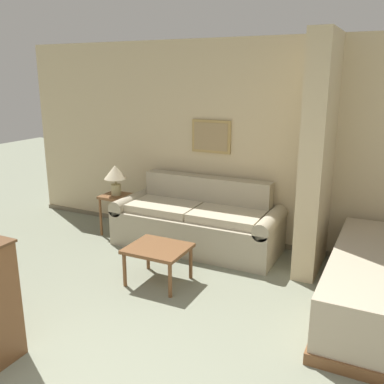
% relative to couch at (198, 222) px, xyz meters
% --- Properties ---
extents(wall_back, '(7.01, 0.16, 2.60)m').
position_rel_couch_xyz_m(wall_back, '(0.55, 0.48, 0.97)').
color(wall_back, '#CCB78E').
rests_on(wall_back, ground_plane).
extents(wall_partition_pillar, '(0.24, 0.85, 2.60)m').
position_rel_couch_xyz_m(wall_partition_pillar, '(1.44, -0.00, 0.98)').
color(wall_partition_pillar, '#CCB78E').
rests_on(wall_partition_pillar, ground_plane).
extents(couch, '(2.13, 0.84, 0.87)m').
position_rel_couch_xyz_m(couch, '(0.00, 0.00, 0.00)').
color(couch, tan).
rests_on(couch, ground_plane).
extents(coffee_table, '(0.62, 0.54, 0.40)m').
position_rel_couch_xyz_m(coffee_table, '(0.06, -1.09, 0.03)').
color(coffee_table, brown).
rests_on(coffee_table, ground_plane).
extents(side_table, '(0.38, 0.38, 0.56)m').
position_rel_couch_xyz_m(side_table, '(-1.21, -0.07, 0.12)').
color(side_table, brown).
rests_on(side_table, ground_plane).
extents(table_lamp, '(0.31, 0.31, 0.42)m').
position_rel_couch_xyz_m(table_lamp, '(-1.21, -0.07, 0.53)').
color(table_lamp, tan).
rests_on(table_lamp, side_table).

